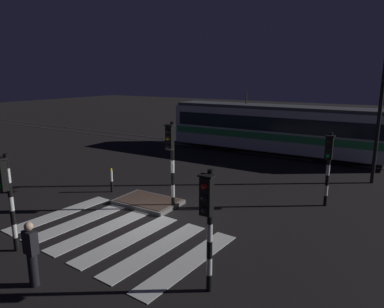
# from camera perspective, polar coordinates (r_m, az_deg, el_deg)

# --- Properties ---
(ground_plane) EXTENTS (120.00, 120.00, 0.00)m
(ground_plane) POSITION_cam_1_polar(r_m,az_deg,el_deg) (13.54, -7.01, -10.02)
(ground_plane) COLOR black
(rail_near) EXTENTS (80.00, 0.12, 0.03)m
(rail_near) POSITION_cam_1_polar(r_m,az_deg,el_deg) (23.93, 11.67, -0.13)
(rail_near) COLOR #59595E
(rail_near) RESTS_ON ground
(rail_far) EXTENTS (80.00, 0.12, 0.03)m
(rail_far) POSITION_cam_1_polar(r_m,az_deg,el_deg) (25.25, 12.80, 0.49)
(rail_far) COLOR #59595E
(rail_far) RESTS_ON ground
(crosswalk_zebra) EXTENTS (7.07, 4.69, 0.02)m
(crosswalk_zebra) POSITION_cam_1_polar(r_m,az_deg,el_deg) (12.33, -12.27, -12.53)
(crosswalk_zebra) COLOR silver
(crosswalk_zebra) RESTS_ON ground
(traffic_island) EXTENTS (2.58, 1.71, 0.18)m
(traffic_island) POSITION_cam_1_polar(r_m,az_deg,el_deg) (14.77, -7.13, -7.68)
(traffic_island) COLOR slate
(traffic_island) RESTS_ON ground
(traffic_light_corner_far_right) EXTENTS (0.36, 0.42, 3.02)m
(traffic_light_corner_far_right) POSITION_cam_1_polar(r_m,az_deg,el_deg) (14.84, 21.21, -0.71)
(traffic_light_corner_far_right) COLOR black
(traffic_light_corner_far_right) RESTS_ON ground
(traffic_light_median_centre) EXTENTS (0.36, 0.42, 3.48)m
(traffic_light_median_centre) POSITION_cam_1_polar(r_m,az_deg,el_deg) (13.47, -3.39, 0.19)
(traffic_light_median_centre) COLOR black
(traffic_light_median_centre) RESTS_ON ground
(traffic_light_corner_near_right) EXTENTS (0.36, 0.42, 3.10)m
(traffic_light_corner_near_right) POSITION_cam_1_polar(r_m,az_deg,el_deg) (8.29, 2.59, -9.71)
(traffic_light_corner_near_right) COLOR black
(traffic_light_corner_near_right) RESTS_ON ground
(traffic_light_kerb_mid_left) EXTENTS (0.36, 0.42, 3.01)m
(traffic_light_kerb_mid_left) POSITION_cam_1_polar(r_m,az_deg,el_deg) (11.53, -27.83, -5.03)
(traffic_light_kerb_mid_left) COLOR black
(traffic_light_kerb_mid_left) RESTS_ON ground
(street_lamp_trackside_right) EXTENTS (0.44, 1.21, 8.02)m
(street_lamp_trackside_right) POSITION_cam_1_polar(r_m,az_deg,el_deg) (18.64, 28.54, 10.58)
(street_lamp_trackside_right) COLOR black
(street_lamp_trackside_right) RESTS_ON ground
(tram) EXTENTS (14.47, 2.58, 4.15)m
(tram) POSITION_cam_1_polar(r_m,az_deg,el_deg) (24.15, 13.31, 4.09)
(tram) COLOR silver
(tram) RESTS_ON ground
(pedestrian_waiting_at_kerb) EXTENTS (0.36, 0.24, 1.71)m
(pedestrian_waiting_at_kerb) POSITION_cam_1_polar(r_m,az_deg,el_deg) (9.90, -24.53, -14.45)
(pedestrian_waiting_at_kerb) COLOR black
(pedestrian_waiting_at_kerb) RESTS_ON ground
(bollard_island_edge) EXTENTS (0.12, 0.12, 1.11)m
(bollard_island_edge) POSITION_cam_1_polar(r_m,az_deg,el_deg) (16.38, -12.89, -4.13)
(bollard_island_edge) COLOR black
(bollard_island_edge) RESTS_ON ground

